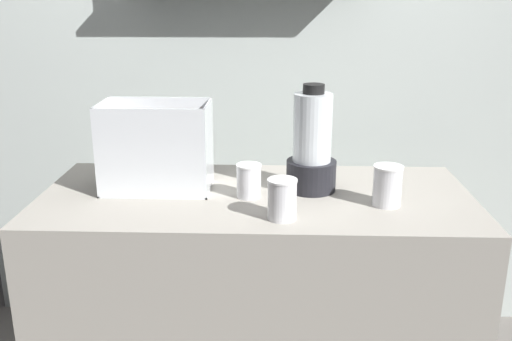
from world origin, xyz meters
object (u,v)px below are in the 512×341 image
at_px(carrot_display_bin, 155,162).
at_px(juice_cup_mango_left, 282,201).
at_px(blender_pitcher, 312,148).
at_px(juice_cup_mango_far_left, 249,183).
at_px(juice_cup_pomegranate_middle, 387,187).

xyz_separation_m(carrot_display_bin, juice_cup_mango_left, (0.42, -0.25, -0.04)).
xyz_separation_m(blender_pitcher, juice_cup_mango_far_left, (-0.20, -0.08, -0.10)).
relative_size(juice_cup_mango_far_left, juice_cup_mango_left, 0.90).
distance_m(carrot_display_bin, juice_cup_mango_far_left, 0.32).
distance_m(carrot_display_bin, blender_pitcher, 0.52).
bearing_deg(juice_cup_mango_left, juice_cup_mango_far_left, 120.07).
height_order(carrot_display_bin, blender_pitcher, blender_pitcher).
height_order(juice_cup_mango_far_left, juice_cup_pomegranate_middle, juice_cup_pomegranate_middle).
relative_size(juice_cup_mango_left, juice_cup_pomegranate_middle, 0.95).
bearing_deg(juice_cup_mango_left, juice_cup_pomegranate_middle, 20.66).
distance_m(blender_pitcher, juice_cup_mango_left, 0.29).
distance_m(carrot_display_bin, juice_cup_mango_left, 0.49).
relative_size(carrot_display_bin, blender_pitcher, 1.00).
relative_size(carrot_display_bin, juice_cup_mango_left, 2.91).
bearing_deg(carrot_display_bin, juice_cup_pomegranate_middle, -9.78).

